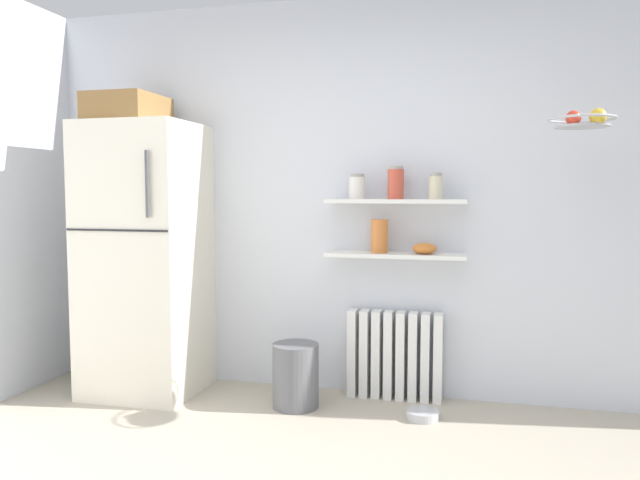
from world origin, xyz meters
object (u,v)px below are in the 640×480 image
(shelf_bowl, at_px, (425,248))
(trash_bin, at_px, (296,375))
(storage_jar_2, at_px, (436,186))
(pet_food_bowl, at_px, (423,414))
(storage_jar_0, at_px, (357,187))
(storage_jar_1, at_px, (396,183))
(refrigerator, at_px, (145,253))
(hanging_fruit_basket, at_px, (584,120))
(vase, at_px, (379,236))
(radiator, at_px, (395,355))

(shelf_bowl, relative_size, trash_bin, 0.39)
(storage_jar_2, xyz_separation_m, pet_food_bowl, (-0.04, -0.29, -1.35))
(storage_jar_0, xyz_separation_m, storage_jar_1, (0.25, 0.00, 0.02))
(refrigerator, relative_size, storage_jar_2, 12.10)
(storage_jar_1, height_order, hanging_fruit_basket, hanging_fruit_basket)
(storage_jar_0, relative_size, pet_food_bowl, 0.83)
(storage_jar_2, distance_m, pet_food_bowl, 1.38)
(vase, distance_m, pet_food_bowl, 1.12)
(radiator, distance_m, storage_jar_2, 1.12)
(refrigerator, height_order, radiator, refrigerator)
(radiator, bearing_deg, vase, -163.43)
(shelf_bowl, bearing_deg, storage_jar_0, 180.00)
(radiator, height_order, vase, vase)
(storage_jar_1, distance_m, pet_food_bowl, 1.42)
(refrigerator, relative_size, hanging_fruit_basket, 5.68)
(shelf_bowl, distance_m, hanging_fruit_basket, 1.17)
(storage_jar_1, bearing_deg, radiator, 90.00)
(storage_jar_0, height_order, shelf_bowl, storage_jar_0)
(storage_jar_0, bearing_deg, refrigerator, -171.00)
(shelf_bowl, bearing_deg, storage_jar_2, 0.00)
(storage_jar_2, relative_size, hanging_fruit_basket, 0.47)
(vase, xyz_separation_m, hanging_fruit_basket, (1.14, -0.32, 0.66))
(storage_jar_2, bearing_deg, storage_jar_0, 180.00)
(refrigerator, distance_m, storage_jar_2, 1.95)
(storage_jar_1, bearing_deg, vase, 180.00)
(refrigerator, xyz_separation_m, trash_bin, (1.06, -0.06, -0.73))
(refrigerator, xyz_separation_m, storage_jar_0, (1.39, 0.22, 0.44))
(shelf_bowl, xyz_separation_m, pet_food_bowl, (0.02, -0.29, -0.96))
(vase, bearing_deg, storage_jar_1, 0.00)
(radiator, relative_size, shelf_bowl, 3.95)
(refrigerator, distance_m, storage_jar_0, 1.47)
(storage_jar_2, height_order, trash_bin, storage_jar_2)
(storage_jar_2, xyz_separation_m, shelf_bowl, (-0.06, 0.00, -0.39))
(storage_jar_1, relative_size, pet_food_bowl, 1.06)
(storage_jar_1, height_order, trash_bin, storage_jar_1)
(storage_jar_0, distance_m, trash_bin, 1.25)
(storage_jar_0, distance_m, hanging_fruit_basket, 1.37)
(trash_bin, bearing_deg, refrigerator, 176.77)
(radiator, distance_m, storage_jar_0, 1.12)
(storage_jar_0, xyz_separation_m, shelf_bowl, (0.43, 0.00, -0.39))
(storage_jar_2, bearing_deg, shelf_bowl, 180.00)
(shelf_bowl, height_order, pet_food_bowl, shelf_bowl)
(trash_bin, bearing_deg, storage_jar_0, 40.35)
(trash_bin, xyz_separation_m, hanging_fruit_basket, (1.61, -0.04, 1.52))
(refrigerator, height_order, hanging_fruit_basket, refrigerator)
(storage_jar_0, distance_m, storage_jar_1, 0.25)
(radiator, bearing_deg, storage_jar_1, -90.00)
(storage_jar_1, relative_size, shelf_bowl, 1.34)
(refrigerator, bearing_deg, pet_food_bowl, -2.08)
(shelf_bowl, relative_size, hanging_fruit_basket, 0.44)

